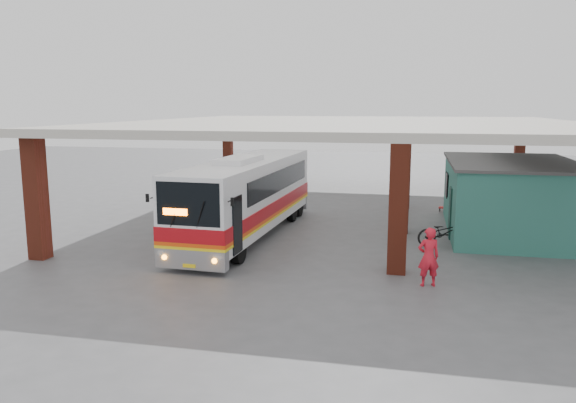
# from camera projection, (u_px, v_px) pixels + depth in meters

# --- Properties ---
(ground) EXTENTS (90.00, 90.00, 0.00)m
(ground) POSITION_uv_depth(u_px,v_px,m) (321.00, 246.00, 21.92)
(ground) COLOR #515154
(ground) RESTS_ON ground
(brick_columns) EXTENTS (20.10, 21.60, 4.35)m
(brick_columns) POSITION_uv_depth(u_px,v_px,m) (369.00, 176.00, 26.05)
(brick_columns) COLOR maroon
(brick_columns) RESTS_ON ground
(canopy_roof) EXTENTS (21.00, 23.00, 0.30)m
(canopy_roof) POSITION_uv_depth(u_px,v_px,m) (353.00, 124.00, 27.29)
(canopy_roof) COLOR beige
(canopy_roof) RESTS_ON brick_columns
(shop_building) EXTENTS (5.20, 8.20, 3.11)m
(shop_building) POSITION_uv_depth(u_px,v_px,m) (510.00, 197.00, 23.88)
(shop_building) COLOR #307968
(shop_building) RESTS_ON ground
(coach_bus) EXTENTS (2.90, 11.78, 3.40)m
(coach_bus) POSITION_uv_depth(u_px,v_px,m) (247.00, 196.00, 23.25)
(coach_bus) COLOR white
(coach_bus) RESTS_ON ground
(motorcycle) EXTENTS (2.24, 1.29, 1.11)m
(motorcycle) POSITION_uv_depth(u_px,v_px,m) (445.00, 232.00, 21.71)
(motorcycle) COLOR black
(motorcycle) RESTS_ON ground
(pedestrian) EXTENTS (0.76, 0.61, 1.82)m
(pedestrian) POSITION_uv_depth(u_px,v_px,m) (429.00, 257.00, 16.89)
(pedestrian) COLOR red
(pedestrian) RESTS_ON ground
(red_chair) EXTENTS (0.46, 0.46, 0.76)m
(red_chair) POSITION_uv_depth(u_px,v_px,m) (445.00, 205.00, 28.79)
(red_chair) COLOR red
(red_chair) RESTS_ON ground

